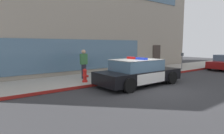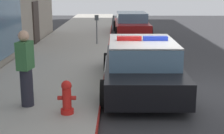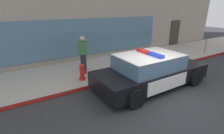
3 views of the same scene
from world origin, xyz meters
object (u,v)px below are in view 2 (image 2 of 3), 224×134
object	(u,v)px
parking_meter	(97,24)
pedestrian_on_sidewalk	(26,69)
fire_hydrant	(67,98)
car_down_street	(132,24)
police_cruiser	(141,65)

from	to	relation	value
parking_meter	pedestrian_on_sidewalk	bearing A→B (deg)	172.67
fire_hydrant	car_down_street	world-z (taller)	car_down_street
car_down_street	fire_hydrant	bearing A→B (deg)	169.72
fire_hydrant	pedestrian_on_sidewalk	size ratio (longest dim) A/B	0.42
police_cruiser	pedestrian_on_sidewalk	xyz separation A→B (m)	(-1.82, 2.68, 0.33)
car_down_street	police_cruiser	bearing A→B (deg)	177.03
pedestrian_on_sidewalk	parking_meter	world-z (taller)	pedestrian_on_sidewalk
police_cruiser	pedestrian_on_sidewalk	distance (m)	3.26
fire_hydrant	parking_meter	xyz separation A→B (m)	(8.81, -0.11, 0.58)
fire_hydrant	car_down_street	bearing A→B (deg)	-8.30
police_cruiser	fire_hydrant	bearing A→B (deg)	142.35
fire_hydrant	pedestrian_on_sidewalk	xyz separation A→B (m)	(0.46, 0.96, 0.51)
police_cruiser	parking_meter	xyz separation A→B (m)	(6.53, 1.61, 0.40)
pedestrian_on_sidewalk	parking_meter	xyz separation A→B (m)	(8.34, -1.07, 0.07)
pedestrian_on_sidewalk	parking_meter	bearing A→B (deg)	93.34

